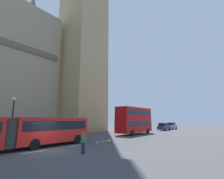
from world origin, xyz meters
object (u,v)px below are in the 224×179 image
Objects in this scene: double_decker_bus at (135,119)px; traffic_cone_middle at (109,140)px; sedan_trailing at (171,126)px; sedan_lead at (164,127)px; articulated_bus at (6,131)px; street_lamp at (12,116)px; traffic_cone_west at (97,143)px; pedestrian_by_kerb at (83,142)px.

traffic_cone_middle is (-11.82, -3.50, -2.43)m from double_decker_bus.
sedan_lead is at bearing -177.34° from sedan_trailing.
street_lamp is at bearing 65.68° from articulated_bus.
sedan_trailing is 0.83× the size of street_lamp.
sedan_lead is at bearing 7.40° from traffic_cone_west.
articulated_bus is 41.76m from sedan_trailing.
double_decker_bus reaches higher than articulated_bus.
sedan_trailing is at bearing 2.66° from sedan_lead.
double_decker_bus is 18.81m from pedestrian_by_kerb.
sedan_trailing is (6.43, 0.30, 0.00)m from sedan_lead.
street_lamp is (-7.68, 8.01, 2.77)m from traffic_cone_middle.
sedan_trailing is 7.59× the size of traffic_cone_middle.
street_lamp is (-5.34, 8.35, 2.77)m from traffic_cone_west.
articulated_bus is at bearing -114.32° from street_lamp.
sedan_lead reaches higher than traffic_cone_west.
sedan_lead is at bearing -0.91° from double_decker_bus.
sedan_trailing is at bearing 6.38° from traffic_cone_middle.
sedan_lead is at bearing -0.35° from articulated_bus.
street_lamp reaches higher than articulated_bus.
sedan_lead and sedan_trailing have the same top height.
double_decker_bus is 15.95× the size of traffic_cone_west.
double_decker_bus is 5.47× the size of pedestrian_by_kerb.
traffic_cone_middle is (-25.60, -3.28, -0.63)m from sedan_lead.
sedan_trailing is 40.02m from street_lamp.
traffic_cone_middle is at bearing -173.62° from sedan_trailing.
traffic_cone_middle is at bearing 8.42° from traffic_cone_west.
traffic_cone_middle is at bearing -172.69° from sedan_lead.
sedan_lead is 7.59× the size of traffic_cone_west.
pedestrian_by_kerb is at bearing -159.41° from traffic_cone_middle.
sedan_lead is 28.19m from traffic_cone_west.
sedan_lead is at bearing 9.94° from pedestrian_by_kerb.
sedan_trailing is (41.75, 0.08, -0.83)m from articulated_bus.
street_lamp is (-39.72, 4.42, 2.14)m from sedan_trailing.
sedan_lead is 1.00× the size of sedan_trailing.
sedan_lead reaches higher than pedestrian_by_kerb.
pedestrian_by_kerb is at bearing -57.11° from articulated_bus.
double_decker_bus is at bearing 17.91° from pedestrian_by_kerb.
traffic_cone_west is 0.11× the size of street_lamp.
articulated_bus reaches higher than pedestrian_by_kerb.
traffic_cone_west is 10.29m from street_lamp.
articulated_bus is 3.77× the size of sedan_lead.
pedestrian_by_kerb reaches higher than traffic_cone_west.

